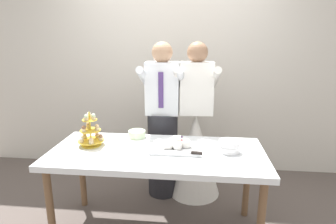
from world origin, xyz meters
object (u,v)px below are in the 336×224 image
dessert_table (157,159)px  cupcake_stand (91,133)px  person_groom (163,129)px  person_bride (195,144)px  plate_stack (229,146)px  round_cake (137,135)px  main_cake_tray (176,145)px

dessert_table → cupcake_stand: bearing=174.3°
dessert_table → person_groom: (-0.03, 0.66, 0.05)m
cupcake_stand → person_bride: bearing=35.1°
plate_stack → person_bride: 0.76m
plate_stack → round_cake: size_ratio=0.74×
main_cake_tray → round_cake: main_cake_tray is taller
main_cake_tray → plate_stack: (0.44, -0.01, 0.01)m
dessert_table → person_groom: size_ratio=1.08×
round_cake → person_bride: bearing=37.4°
person_groom → plate_stack: bearing=-44.3°
dessert_table → main_cake_tray: size_ratio=4.14×
cupcake_stand → main_cake_tray: 0.76m
person_groom → main_cake_tray: bearing=-72.3°
dessert_table → plate_stack: bearing=3.6°
plate_stack → person_groom: 0.89m
person_bride → round_cake: bearing=-142.6°
person_bride → dessert_table: bearing=-114.4°
person_groom → round_cake: bearing=-117.6°
plate_stack → person_groom: bearing=135.7°
dessert_table → main_cake_tray: (0.16, 0.05, 0.11)m
dessert_table → person_groom: bearing=93.0°
plate_stack → round_cake: plate_stack is taller
plate_stack → person_bride: (-0.28, 0.66, -0.24)m
cupcake_stand → round_cake: bearing=31.4°
main_cake_tray → round_cake: size_ratio=1.81×
plate_stack → person_bride: person_bride is taller
main_cake_tray → person_bride: person_bride is taller
main_cake_tray → person_bride: bearing=76.5°
person_bride → cupcake_stand: bearing=-144.9°
main_cake_tray → person_groom: size_ratio=0.26×
plate_stack → person_groom: person_groom is taller
cupcake_stand → dessert_table: bearing=-5.7°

